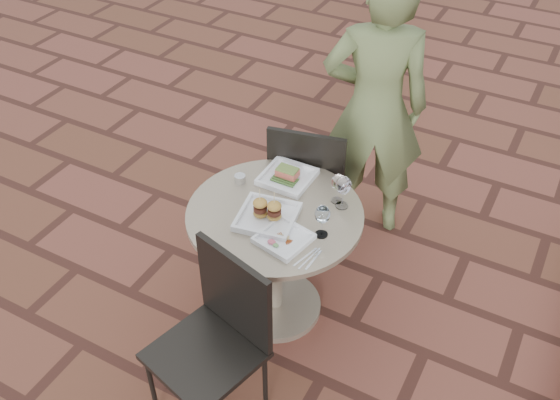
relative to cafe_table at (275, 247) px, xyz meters
The scene contains 13 objects.
ground 0.50m from the cafe_table, 76.01° to the left, with size 60.00×60.00×0.00m, color brown.
cafe_table is the anchor object (origin of this frame).
chair_far 0.55m from the cafe_table, 96.98° to the left, with size 0.52×0.52×0.93m.
chair_near 0.65m from the cafe_table, 84.20° to the right, with size 0.54×0.54×0.93m.
diner 1.03m from the cafe_table, 81.10° to the left, with size 0.63×0.41×1.73m, color #536034.
plate_salmon 0.38m from the cafe_table, 104.69° to the left, with size 0.26×0.26×0.07m.
plate_sliders 0.29m from the cafe_table, 94.59° to the right, with size 0.33×0.33×0.18m.
plate_tuna 0.34m from the cafe_table, 49.82° to the right, with size 0.27×0.27×0.03m.
wine_glass_right 0.47m from the cafe_table, ahead, with size 0.08×0.08×0.18m.
wine_glass_mid 0.49m from the cafe_table, 43.56° to the left, with size 0.07×0.07×0.17m.
wine_glass_far 0.51m from the cafe_table, 36.02° to the left, with size 0.08×0.08×0.19m.
steel_ramekin 0.41m from the cafe_table, 155.96° to the left, with size 0.06×0.06×0.04m, color silver.
cutlery_set 0.44m from the cafe_table, 35.62° to the right, with size 0.08×0.17×0.00m, color silver, non-canonical shape.
Camera 1 is at (1.12, -2.18, 2.79)m, focal length 40.00 mm.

